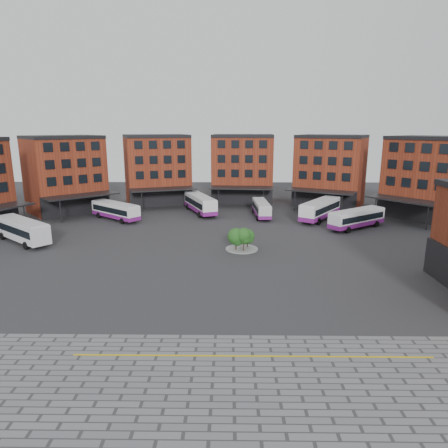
{
  "coord_description": "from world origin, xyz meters",
  "views": [
    {
      "loc": [
        0.27,
        -39.73,
        16.09
      ],
      "look_at": [
        -0.38,
        10.02,
        4.0
      ],
      "focal_mm": 32.0,
      "sensor_mm": 36.0,
      "label": 1
    }
  ],
  "objects_px": {
    "tree_island": "(242,238)",
    "bus_a": "(22,229)",
    "bus_e": "(320,209)",
    "bus_c": "(200,203)",
    "bus_d": "(261,208)",
    "bus_b": "(115,211)",
    "bus_f": "(357,218)"
  },
  "relations": [
    {
      "from": "bus_a",
      "to": "bus_d",
      "type": "relative_size",
      "value": 1.07
    },
    {
      "from": "tree_island",
      "to": "bus_f",
      "type": "bearing_deg",
      "value": 32.51
    },
    {
      "from": "bus_f",
      "to": "bus_b",
      "type": "bearing_deg",
      "value": -132.63
    },
    {
      "from": "bus_e",
      "to": "bus_f",
      "type": "relative_size",
      "value": 1.11
    },
    {
      "from": "bus_a",
      "to": "bus_c",
      "type": "bearing_deg",
      "value": -10.37
    },
    {
      "from": "bus_c",
      "to": "bus_d",
      "type": "relative_size",
      "value": 1.22
    },
    {
      "from": "bus_a",
      "to": "bus_b",
      "type": "height_order",
      "value": "bus_a"
    },
    {
      "from": "bus_b",
      "to": "bus_d",
      "type": "relative_size",
      "value": 1.0
    },
    {
      "from": "bus_d",
      "to": "bus_f",
      "type": "distance_m",
      "value": 17.25
    },
    {
      "from": "bus_a",
      "to": "bus_c",
      "type": "height_order",
      "value": "bus_c"
    },
    {
      "from": "bus_b",
      "to": "bus_e",
      "type": "bearing_deg",
      "value": -49.54
    },
    {
      "from": "bus_d",
      "to": "bus_e",
      "type": "distance_m",
      "value": 10.62
    },
    {
      "from": "bus_e",
      "to": "bus_a",
      "type": "bearing_deg",
      "value": -126.94
    },
    {
      "from": "tree_island",
      "to": "bus_e",
      "type": "height_order",
      "value": "bus_e"
    },
    {
      "from": "tree_island",
      "to": "bus_b",
      "type": "xyz_separation_m",
      "value": [
        -21.92,
        17.89,
        -0.07
      ]
    },
    {
      "from": "bus_b",
      "to": "bus_c",
      "type": "height_order",
      "value": "bus_c"
    },
    {
      "from": "tree_island",
      "to": "bus_f",
      "type": "height_order",
      "value": "tree_island"
    },
    {
      "from": "tree_island",
      "to": "bus_a",
      "type": "bearing_deg",
      "value": 173.78
    },
    {
      "from": "tree_island",
      "to": "bus_d",
      "type": "bearing_deg",
      "value": 78.48
    },
    {
      "from": "bus_c",
      "to": "tree_island",
      "type": "bearing_deg",
      "value": -94.99
    },
    {
      "from": "bus_c",
      "to": "bus_a",
      "type": "bearing_deg",
      "value": -161.48
    },
    {
      "from": "bus_b",
      "to": "bus_a",
      "type": "bearing_deg",
      "value": -173.6
    },
    {
      "from": "tree_island",
      "to": "bus_b",
      "type": "distance_m",
      "value": 28.29
    },
    {
      "from": "bus_c",
      "to": "bus_f",
      "type": "xyz_separation_m",
      "value": [
        26.39,
        -11.67,
        -0.16
      ]
    },
    {
      "from": "bus_c",
      "to": "bus_e",
      "type": "distance_m",
      "value": 22.5
    },
    {
      "from": "bus_b",
      "to": "bus_e",
      "type": "relative_size",
      "value": 0.86
    },
    {
      "from": "bus_a",
      "to": "bus_b",
      "type": "relative_size",
      "value": 1.06
    },
    {
      "from": "tree_island",
      "to": "bus_e",
      "type": "distance_m",
      "value": 23.7
    },
    {
      "from": "bus_b",
      "to": "bus_f",
      "type": "height_order",
      "value": "bus_f"
    },
    {
      "from": "bus_f",
      "to": "bus_a",
      "type": "bearing_deg",
      "value": -114.84
    },
    {
      "from": "bus_b",
      "to": "bus_d",
      "type": "bearing_deg",
      "value": -44.07
    },
    {
      "from": "bus_b",
      "to": "bus_f",
      "type": "distance_m",
      "value": 41.44
    }
  ]
}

